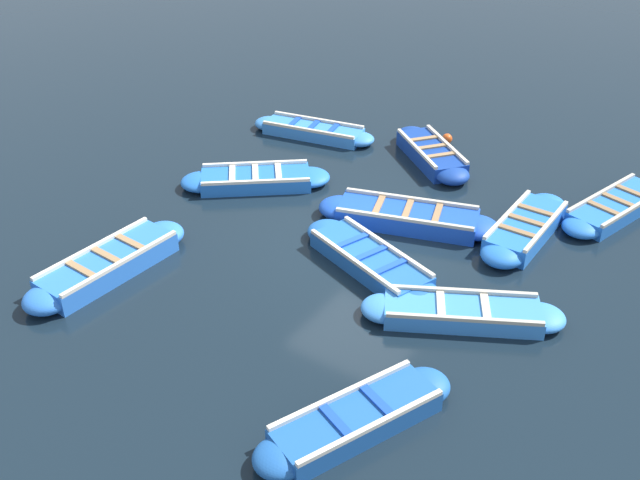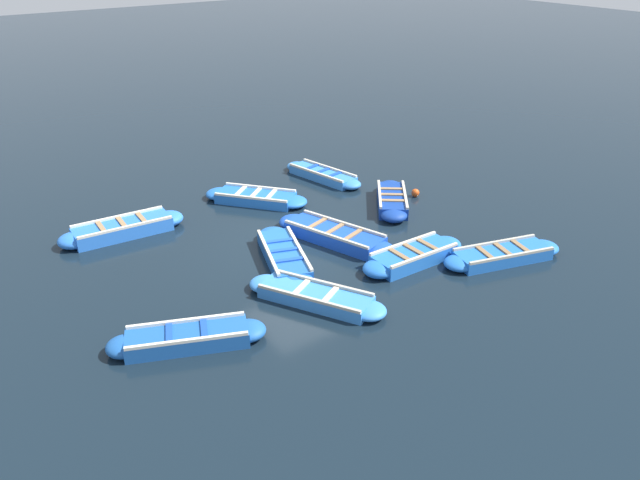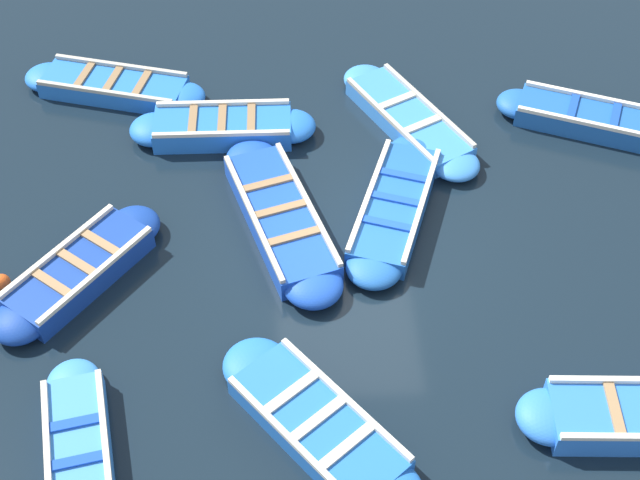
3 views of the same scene
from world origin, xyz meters
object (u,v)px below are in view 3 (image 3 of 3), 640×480
(boat_inner_gap, at_px, (395,207))
(boat_mid_row, at_px, (114,87))
(boat_end_of_row, at_px, (408,119))
(boat_bow_out, at_px, (80,467))
(boat_drifting, at_px, (592,120))
(boat_outer_right, at_px, (223,128))
(boat_centre, at_px, (281,218))
(buoy_orange_near, at_px, (2,283))
(boat_broadside, at_px, (79,271))
(boat_near_quay, at_px, (318,425))

(boat_inner_gap, bearing_deg, boat_mid_row, 144.79)
(boat_end_of_row, xyz_separation_m, boat_bow_out, (-4.97, -6.57, -0.00))
(boat_drifting, height_order, boat_inner_gap, boat_drifting)
(boat_outer_right, height_order, boat_bow_out, boat_outer_right)
(boat_centre, height_order, buoy_orange_near, boat_centre)
(boat_centre, relative_size, boat_broadside, 1.33)
(boat_inner_gap, bearing_deg, boat_drifting, 27.83)
(boat_inner_gap, bearing_deg, boat_centre, -174.67)
(boat_mid_row, distance_m, boat_drifting, 8.70)
(boat_broadside, bearing_deg, boat_outer_right, 57.09)
(boat_outer_right, distance_m, buoy_orange_near, 4.66)
(boat_outer_right, xyz_separation_m, boat_bow_out, (-1.67, -6.49, -0.04))
(boat_end_of_row, relative_size, boat_drifting, 1.03)
(boat_outer_right, xyz_separation_m, boat_drifting, (6.55, -0.12, -0.01))
(boat_end_of_row, distance_m, boat_near_quay, 6.44)
(boat_end_of_row, xyz_separation_m, boat_drifting, (3.25, -0.21, 0.02))
(boat_inner_gap, xyz_separation_m, buoy_orange_near, (-6.04, -1.25, -0.03))
(boat_near_quay, height_order, boat_drifting, boat_drifting)
(boat_broadside, relative_size, buoy_orange_near, 11.12)
(boat_broadside, bearing_deg, boat_drifting, 19.79)
(boat_outer_right, relative_size, boat_drifting, 0.95)
(boat_outer_right, distance_m, boat_inner_gap, 3.50)
(boat_mid_row, bearing_deg, boat_end_of_row, -13.02)
(boat_broadside, relative_size, boat_drifting, 0.87)
(boat_inner_gap, bearing_deg, boat_broadside, -166.98)
(boat_inner_gap, bearing_deg, boat_near_quay, -110.10)
(boat_mid_row, bearing_deg, boat_broadside, -90.63)
(boat_mid_row, distance_m, boat_centre, 4.68)
(boat_centre, relative_size, boat_drifting, 1.15)
(boat_outer_right, distance_m, boat_broadside, 3.85)
(boat_end_of_row, height_order, boat_broadside, boat_broadside)
(boat_centre, bearing_deg, boat_drifting, 21.03)
(boat_bow_out, distance_m, buoy_orange_near, 3.51)
(boat_near_quay, bearing_deg, boat_centre, 95.95)
(boat_centre, distance_m, buoy_orange_near, 4.34)
(buoy_orange_near, bearing_deg, boat_end_of_row, 27.69)
(boat_end_of_row, xyz_separation_m, buoy_orange_near, (-6.54, -3.43, -0.02))
(boat_drifting, bearing_deg, buoy_orange_near, -161.78)
(boat_near_quay, bearing_deg, boat_broadside, 140.62)
(boat_centre, height_order, boat_broadside, boat_broadside)
(boat_centre, bearing_deg, boat_broadside, -162.54)
(boat_end_of_row, relative_size, boat_mid_row, 0.99)
(boat_drifting, xyz_separation_m, buoy_orange_near, (-9.79, -3.22, -0.05))
(boat_end_of_row, height_order, boat_centre, boat_centre)
(boat_mid_row, height_order, boat_inner_gap, boat_inner_gap)
(boat_end_of_row, distance_m, boat_inner_gap, 2.24)
(boat_broadside, distance_m, boat_inner_gap, 5.02)
(boat_end_of_row, relative_size, boat_bow_out, 1.03)
(boat_mid_row, xyz_separation_m, boat_drifting, (8.58, -1.44, 0.02))
(boat_end_of_row, distance_m, boat_centre, 3.32)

